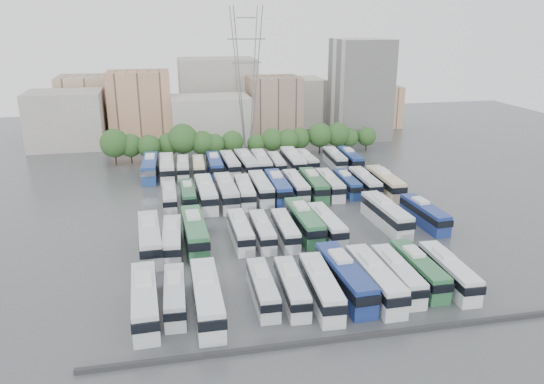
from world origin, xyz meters
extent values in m
plane|color=#424447|center=(0.00, 0.00, 0.00)|extent=(220.00, 220.00, 0.00)
cube|color=#2D2D30|center=(0.00, -33.00, 0.25)|extent=(56.00, 0.50, 0.50)
cylinder|color=black|center=(-29.19, 42.02, 1.32)|extent=(0.36, 0.36, 2.64)
sphere|color=#234C1E|center=(-29.19, 42.02, 4.91)|extent=(6.34, 6.34, 6.34)
cylinder|color=black|center=(-25.83, 42.75, 1.09)|extent=(0.36, 0.36, 2.18)
sphere|color=#234C1E|center=(-25.83, 42.75, 4.05)|extent=(5.24, 5.24, 5.24)
cylinder|color=black|center=(-21.73, 41.25, 1.08)|extent=(0.36, 0.36, 2.15)
sphere|color=#234C1E|center=(-21.73, 41.25, 4.00)|extent=(5.16, 5.16, 5.16)
cylinder|color=black|center=(-17.47, 42.83, 1.05)|extent=(0.36, 0.36, 2.11)
sphere|color=#234C1E|center=(-17.47, 42.83, 3.91)|extent=(5.06, 5.06, 5.06)
cylinder|color=black|center=(-14.21, 41.82, 1.42)|extent=(0.36, 0.36, 2.83)
sphere|color=#234C1E|center=(-14.21, 41.82, 5.26)|extent=(6.80, 6.80, 6.80)
cylinder|color=black|center=(-9.84, 41.32, 1.14)|extent=(0.36, 0.36, 2.27)
sphere|color=#234C1E|center=(-9.84, 41.32, 4.22)|extent=(5.45, 5.45, 5.45)
cylinder|color=black|center=(-7.07, 41.60, 1.00)|extent=(0.36, 0.36, 2.00)
sphere|color=#234C1E|center=(-7.07, 41.60, 3.71)|extent=(4.79, 4.79, 4.79)
cylinder|color=black|center=(-2.82, 42.19, 1.07)|extent=(0.36, 0.36, 2.13)
sphere|color=#234C1E|center=(-2.82, 42.19, 3.96)|extent=(5.11, 5.11, 5.11)
cylinder|color=black|center=(2.76, 41.90, 0.90)|extent=(0.36, 0.36, 1.81)
sphere|color=#234C1E|center=(2.76, 41.90, 3.35)|extent=(4.33, 4.33, 4.33)
cylinder|color=black|center=(6.57, 41.74, 1.11)|extent=(0.36, 0.36, 2.21)
sphere|color=#234C1E|center=(6.57, 41.74, 4.11)|extent=(5.31, 5.31, 5.31)
cylinder|color=black|center=(10.10, 41.17, 1.07)|extent=(0.36, 0.36, 2.14)
sphere|color=#234C1E|center=(10.10, 41.17, 3.98)|extent=(5.14, 5.14, 5.14)
cylinder|color=black|center=(13.39, 42.82, 1.06)|extent=(0.36, 0.36, 2.12)
sphere|color=#234C1E|center=(13.39, 42.82, 3.94)|extent=(5.09, 5.09, 5.09)
cylinder|color=black|center=(18.36, 42.52, 1.22)|extent=(0.36, 0.36, 2.45)
sphere|color=#234C1E|center=(18.36, 42.52, 4.55)|extent=(5.88, 5.88, 5.88)
cylinder|color=black|center=(22.76, 42.59, 1.20)|extent=(0.36, 0.36, 2.40)
sphere|color=#234C1E|center=(22.76, 42.59, 4.46)|extent=(5.77, 5.77, 5.77)
cylinder|color=black|center=(25.94, 42.84, 0.94)|extent=(0.36, 0.36, 1.87)
sphere|color=#234C1E|center=(25.94, 42.84, 3.48)|extent=(4.49, 4.49, 4.49)
cylinder|color=black|center=(30.34, 42.75, 0.98)|extent=(0.36, 0.36, 1.96)
sphere|color=#234C1E|center=(30.34, 42.75, 3.63)|extent=(4.69, 4.69, 4.69)
cube|color=#9E998E|center=(-42.00, 62.00, 7.00)|extent=(18.00, 14.00, 14.00)
cube|color=tan|center=(-24.00, 68.00, 9.00)|extent=(16.00, 12.00, 18.00)
cube|color=#ADA89E|center=(-6.00, 60.00, 6.00)|extent=(20.00, 14.00, 12.00)
cube|color=gray|center=(12.00, 66.00, 8.00)|extent=(14.00, 12.00, 16.00)
cube|color=gray|center=(-2.00, 80.00, 10.00)|extent=(22.00, 16.00, 20.00)
cube|color=tan|center=(-38.00, 78.00, 8.00)|extent=(16.00, 14.00, 16.00)
cube|color=#A39E93|center=(20.00, 78.00, 7.00)|extent=(18.00, 14.00, 14.00)
cube|color=tan|center=(44.00, 72.00, 6.00)|extent=(14.00, 12.00, 12.00)
cube|color=gray|center=(-14.00, 74.00, 5.00)|extent=(12.00, 10.00, 10.00)
cube|color=silver|center=(34.00, 58.00, 13.00)|extent=(14.00, 14.00, 26.00)
cylinder|color=slate|center=(0.00, 48.00, 17.00)|extent=(2.90, 2.91, 33.83)
cylinder|color=slate|center=(0.00, 52.00, 17.00)|extent=(2.90, 2.91, 33.83)
cylinder|color=slate|center=(4.00, 48.00, 17.00)|extent=(2.90, 2.91, 33.83)
cylinder|color=slate|center=(4.00, 52.00, 17.00)|extent=(2.90, 2.91, 33.83)
cube|color=slate|center=(2.00, 50.00, 31.28)|extent=(4.50, 0.30, 0.30)
cube|color=slate|center=(2.00, 50.00, 26.52)|extent=(9.00, 0.30, 0.30)
cube|color=slate|center=(2.00, 50.00, 21.08)|extent=(7.00, 0.30, 0.30)
cube|color=silver|center=(-21.60, -23.97, 1.80)|extent=(3.18, 12.78, 3.59)
cube|color=black|center=(-21.59, -24.13, 2.48)|extent=(3.31, 12.97, 1.06)
cube|color=silver|center=(-21.66, -22.38, 3.83)|extent=(1.92, 3.45, 0.47)
cube|color=silver|center=(-18.32, -22.98, 1.52)|extent=(2.57, 10.76, 3.03)
cube|color=black|center=(-18.32, -23.11, 2.10)|extent=(2.68, 10.93, 0.89)
cube|color=silver|center=(-18.28, -21.64, 3.23)|extent=(1.59, 2.89, 0.39)
cube|color=silver|center=(-14.83, -24.89, 1.87)|extent=(2.86, 13.18, 3.73)
cube|color=black|center=(-14.83, -25.05, 2.58)|extent=(2.99, 13.38, 1.10)
cube|color=silver|center=(-14.83, -23.24, 3.97)|extent=(1.88, 3.52, 0.48)
cube|color=silver|center=(-8.26, -23.39, 1.51)|extent=(2.49, 10.72, 3.03)
cube|color=black|center=(-8.26, -23.53, 2.09)|extent=(2.60, 10.88, 0.89)
cube|color=silver|center=(-8.23, -22.06, 3.22)|extent=(1.57, 2.88, 0.39)
cube|color=silver|center=(-4.92, -23.91, 1.54)|extent=(2.77, 10.97, 3.08)
cube|color=black|center=(-4.93, -24.05, 2.13)|extent=(2.88, 11.14, 0.91)
cube|color=silver|center=(-4.87, -22.56, 3.28)|extent=(1.66, 2.97, 0.40)
cube|color=silver|center=(-1.69, -24.90, 1.72)|extent=(3.17, 12.28, 3.45)
cube|color=black|center=(-1.69, -25.05, 2.38)|extent=(3.30, 12.47, 1.01)
cube|color=silver|center=(-1.61, -23.38, 3.67)|extent=(1.88, 3.33, 0.45)
cube|color=navy|center=(1.69, -23.51, 1.90)|extent=(3.40, 13.51, 3.80)
cube|color=black|center=(1.70, -23.68, 2.63)|extent=(3.54, 13.72, 1.12)
cube|color=silver|center=(1.62, -21.84, 4.04)|extent=(2.05, 3.65, 0.49)
cube|color=silver|center=(5.06, -24.53, 1.82)|extent=(2.92, 12.89, 3.64)
cube|color=black|center=(5.06, -24.69, 2.52)|extent=(3.05, 13.08, 1.07)
cube|color=silver|center=(5.03, -22.92, 3.88)|extent=(1.87, 3.45, 0.47)
cube|color=silver|center=(8.35, -23.66, 1.64)|extent=(2.60, 11.60, 3.28)
cube|color=black|center=(8.35, -23.81, 2.27)|extent=(2.72, 11.78, 0.96)
cube|color=silver|center=(8.37, -22.22, 3.49)|extent=(1.68, 3.11, 0.42)
cube|color=#2C673D|center=(11.48, -22.98, 1.68)|extent=(2.56, 11.85, 3.36)
cube|color=black|center=(11.48, -23.13, 2.32)|extent=(2.68, 12.03, 0.99)
cube|color=silver|center=(11.47, -21.50, 3.57)|extent=(1.69, 3.16, 0.43)
cube|color=silver|center=(14.86, -24.25, 1.67)|extent=(2.83, 11.87, 3.34)
cube|color=black|center=(14.86, -24.40, 2.31)|extent=(2.96, 12.05, 0.98)
cube|color=silver|center=(14.90, -22.78, 3.56)|extent=(1.76, 3.19, 0.43)
cube|color=silver|center=(-21.24, -6.78, 1.89)|extent=(3.43, 13.44, 3.78)
cube|color=black|center=(-21.23, -6.95, 2.61)|extent=(3.57, 13.65, 1.11)
cube|color=silver|center=(-21.31, -5.12, 4.02)|extent=(2.05, 3.63, 0.49)
cube|color=silver|center=(-18.16, -7.23, 1.65)|extent=(2.98, 11.72, 3.29)
cube|color=black|center=(-18.16, -7.37, 2.28)|extent=(3.10, 11.90, 0.97)
cube|color=silver|center=(-18.09, -5.77, 3.51)|extent=(1.78, 3.17, 0.43)
cube|color=#317345|center=(-14.90, -5.76, 1.90)|extent=(3.21, 13.46, 3.79)
cube|color=black|center=(-14.90, -5.92, 2.62)|extent=(3.35, 13.66, 1.12)
cube|color=silver|center=(-14.95, -4.08, 4.04)|extent=(1.99, 3.62, 0.49)
cube|color=silver|center=(-8.28, -6.00, 1.60)|extent=(2.46, 11.29, 3.20)
cube|color=black|center=(-8.28, -6.14, 2.21)|extent=(2.58, 11.46, 0.94)
cube|color=silver|center=(-8.29, -4.59, 3.40)|extent=(1.62, 3.02, 0.41)
cube|color=silver|center=(-5.09, -6.52, 1.53)|extent=(2.40, 10.83, 3.06)
cube|color=black|center=(-5.10, -6.65, 2.12)|extent=(2.51, 10.99, 0.90)
cube|color=silver|center=(-5.08, -5.17, 3.26)|extent=(1.56, 2.90, 0.40)
cube|color=silver|center=(-1.68, -6.73, 1.54)|extent=(2.54, 10.88, 3.07)
cube|color=black|center=(-1.68, -6.87, 2.12)|extent=(2.65, 11.05, 0.90)
cube|color=silver|center=(-1.65, -5.38, 3.27)|extent=(1.60, 2.92, 0.40)
cube|color=#317345|center=(1.63, -4.99, 1.86)|extent=(3.04, 13.20, 3.72)
cube|color=black|center=(1.63, -5.16, 2.57)|extent=(3.17, 13.39, 1.10)
cube|color=silver|center=(1.59, -3.35, 3.97)|extent=(1.93, 3.54, 0.48)
cube|color=silver|center=(4.79, -6.33, 1.67)|extent=(2.88, 11.86, 3.34)
cube|color=black|center=(4.79, -6.47, 2.31)|extent=(3.01, 12.04, 0.98)
cube|color=silver|center=(4.74, -4.86, 3.55)|extent=(1.77, 3.19, 0.43)
cube|color=silver|center=(15.08, -4.66, 1.88)|extent=(3.31, 13.34, 3.75)
cube|color=black|center=(15.09, -4.83, 2.59)|extent=(3.45, 13.55, 1.10)
cube|color=silver|center=(15.02, -3.01, 4.00)|extent=(2.01, 3.60, 0.49)
cube|color=navy|center=(21.39, -5.20, 1.67)|extent=(3.07, 11.87, 3.33)
cube|color=black|center=(21.39, -5.34, 2.30)|extent=(3.20, 12.05, 0.98)
cube|color=silver|center=(21.31, -3.73, 3.55)|extent=(1.82, 3.21, 0.43)
cube|color=silver|center=(-18.06, 11.97, 1.51)|extent=(2.32, 10.68, 3.02)
cube|color=black|center=(-18.06, 11.84, 2.09)|extent=(2.42, 10.84, 0.89)
cube|color=silver|center=(-18.05, 13.31, 3.22)|extent=(1.52, 2.85, 0.39)
cube|color=#2A633E|center=(-14.83, 12.61, 1.52)|extent=(2.31, 10.72, 3.04)
cube|color=black|center=(-14.83, 12.48, 2.10)|extent=(2.42, 10.88, 0.89)
cube|color=silver|center=(-14.84, 13.95, 3.23)|extent=(1.53, 2.86, 0.39)
cube|color=silver|center=(-11.72, 11.51, 1.86)|extent=(2.99, 13.20, 3.73)
cube|color=black|center=(-11.72, 11.34, 2.58)|extent=(3.13, 13.40, 1.10)
cube|color=silver|center=(-11.75, 13.15, 3.97)|extent=(1.92, 3.54, 0.48)
cube|color=silver|center=(-8.15, 11.47, 1.89)|extent=(2.95, 13.37, 3.78)
cube|color=black|center=(-8.15, 11.30, 2.61)|extent=(3.09, 13.57, 1.11)
cube|color=silver|center=(-8.17, 13.14, 4.03)|extent=(1.92, 3.58, 0.49)
cube|color=white|center=(-4.82, 11.79, 1.69)|extent=(2.98, 12.02, 3.38)
cube|color=black|center=(-4.83, 11.64, 2.34)|extent=(3.11, 12.20, 0.99)
cube|color=silver|center=(-4.77, 13.28, 3.60)|extent=(1.81, 3.24, 0.44)
cube|color=silver|center=(-1.62, 13.00, 1.76)|extent=(2.71, 12.43, 3.52)
cube|color=black|center=(-1.62, 12.85, 2.43)|extent=(2.84, 12.61, 1.03)
cube|color=silver|center=(-1.61, 14.55, 3.74)|extent=(1.78, 3.32, 0.46)
cube|color=navy|center=(1.45, 12.64, 1.82)|extent=(3.02, 12.94, 3.65)
cube|color=black|center=(1.45, 12.48, 2.52)|extent=(3.15, 13.13, 1.07)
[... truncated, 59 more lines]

